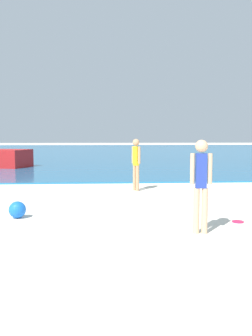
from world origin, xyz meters
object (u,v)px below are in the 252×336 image
at_px(frisbee, 238,222).
at_px(person_distant, 136,161).
at_px(person_standing, 201,181).
at_px(beach_ball, 17,210).

xyz_separation_m(frisbee, person_distant, (-1.74, 4.64, 0.97)).
distance_m(person_standing, beach_ball, 4.11).
distance_m(person_standing, person_distant, 5.51).
bearing_deg(frisbee, person_distant, 110.59).
bearing_deg(beach_ball, frisbee, -8.44).
xyz_separation_m(person_standing, person_distant, (-0.71, 5.47, -0.01)).
height_order(frisbee, person_distant, person_distant).
bearing_deg(beach_ball, person_distant, 52.53).
relative_size(person_distant, beach_ball, 4.60).
bearing_deg(person_distant, frisbee, -15.69).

